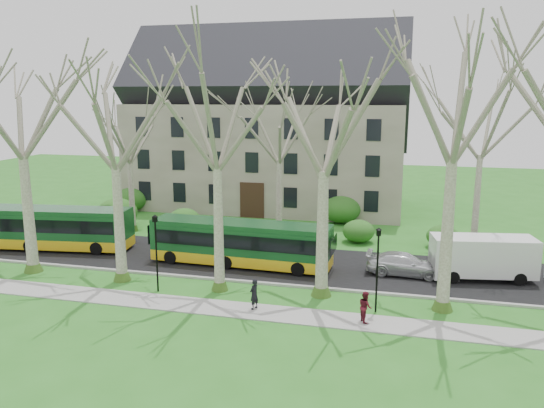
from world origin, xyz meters
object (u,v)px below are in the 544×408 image
(van_a, at_px, (482,258))
(pedestrian_b, at_px, (365,307))
(sedan, at_px, (405,264))
(bus_lead, at_px, (46,228))
(bus_follow, at_px, (241,243))
(pedestrian_a, at_px, (254,294))

(van_a, bearing_deg, pedestrian_b, -137.74)
(sedan, bearing_deg, van_a, -83.84)
(bus_lead, relative_size, van_a, 2.07)
(bus_lead, distance_m, bus_follow, 14.57)
(van_a, bearing_deg, bus_follow, 174.22)
(bus_follow, bearing_deg, pedestrian_b, -37.22)
(van_a, height_order, pedestrian_b, van_a)
(pedestrian_a, height_order, pedestrian_b, pedestrian_a)
(pedestrian_a, relative_size, pedestrian_b, 1.04)
(sedan, distance_m, pedestrian_a, 10.41)
(bus_follow, distance_m, pedestrian_a, 7.37)
(bus_lead, height_order, pedestrian_b, bus_lead)
(bus_lead, bearing_deg, pedestrian_a, -29.25)
(pedestrian_a, bearing_deg, van_a, 145.27)
(bus_follow, height_order, pedestrian_b, bus_follow)
(bus_lead, bearing_deg, pedestrian_b, -24.70)
(bus_follow, xyz_separation_m, pedestrian_a, (2.83, -6.77, -0.66))
(van_a, height_order, pedestrian_a, van_a)
(pedestrian_a, bearing_deg, bus_lead, -89.53)
(bus_follow, bearing_deg, bus_lead, -178.74)
(bus_follow, distance_m, van_a, 14.73)
(bus_lead, distance_m, pedestrian_a, 18.78)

